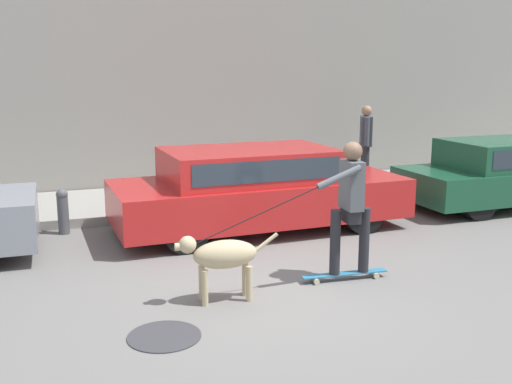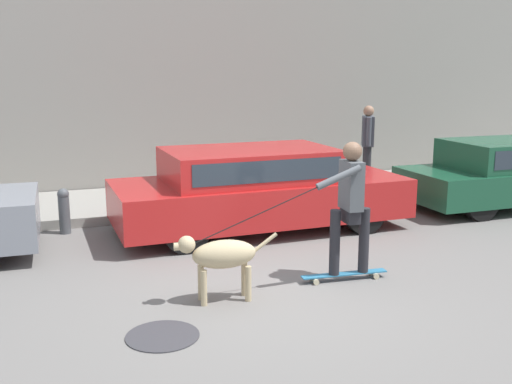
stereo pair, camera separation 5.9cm
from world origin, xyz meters
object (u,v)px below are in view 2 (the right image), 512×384
at_px(dog, 221,256).
at_px(fire_hydrant, 64,210).
at_px(skateboarder, 350,202).
at_px(parked_car_2, 511,174).
at_px(pedestrian_with_bag, 367,142).
at_px(parked_car_1, 258,189).

height_order(dog, fire_hydrant, dog).
bearing_deg(fire_hydrant, skateboarder, -46.64).
xyz_separation_m(parked_car_2, dog, (-6.37, -2.68, -0.09)).
xyz_separation_m(dog, pedestrian_with_bag, (4.47, 4.65, 0.54)).
distance_m(parked_car_2, fire_hydrant, 7.94).
distance_m(pedestrian_with_bag, fire_hydrant, 6.14).
bearing_deg(parked_car_1, parked_car_2, -1.25).
bearing_deg(parked_car_2, parked_car_1, -179.88).
relative_size(parked_car_2, fire_hydrant, 5.81).
bearing_deg(dog, skateboarder, -171.45).
distance_m(skateboarder, fire_hydrant, 4.63).
bearing_deg(fire_hydrant, parked_car_2, -5.73).
relative_size(parked_car_1, skateboarder, 1.84).
xyz_separation_m(parked_car_2, fire_hydrant, (-7.89, 0.79, -0.23)).
relative_size(skateboarder, pedestrian_with_bag, 1.54).
bearing_deg(skateboarder, dog, 9.15).
height_order(pedestrian_with_bag, fire_hydrant, pedestrian_with_bag).
distance_m(parked_car_2, pedestrian_with_bag, 2.78).
bearing_deg(skateboarder, pedestrian_with_bag, -117.49).
relative_size(dog, fire_hydrant, 1.63).
height_order(parked_car_1, parked_car_2, parked_car_1).
xyz_separation_m(parked_car_2, pedestrian_with_bag, (-1.90, 1.97, 0.45)).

